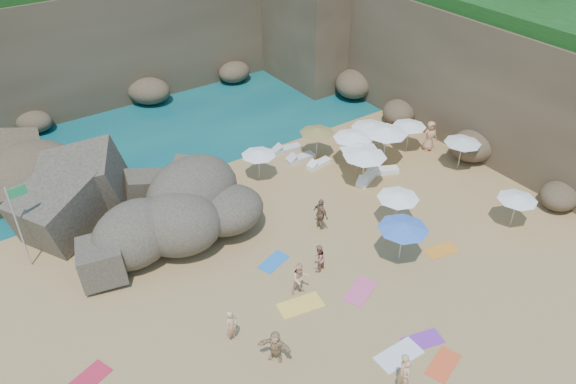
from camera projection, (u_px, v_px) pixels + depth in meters
ground at (289, 271)px, 26.03m from camera, size 120.00×120.00×0.00m
seawater at (82, 68)px, 46.32m from camera, size 120.00×120.00×0.00m
cliff_back at (119, 32)px, 41.61m from camera, size 44.00×8.00×8.00m
cliff_right at (451, 53)px, 38.10m from camera, size 8.00×30.00×8.00m
cliff_corner at (320, 14)px, 45.28m from camera, size 10.00×12.00×8.00m
rock_outcrop at (143, 224)px, 28.97m from camera, size 8.59×6.65×3.30m
flag_pole at (18, 216)px, 24.87m from camera, size 0.86×0.14×4.39m
parasol_0 at (365, 153)px, 30.71m from camera, size 2.45×2.45×2.32m
parasol_1 at (259, 153)px, 31.57m from camera, size 1.99×1.99×1.88m
parasol_2 at (371, 125)px, 33.65m from camera, size 2.33×2.33×2.21m
parasol_3 at (354, 135)px, 32.52m from camera, size 2.40×2.40×2.27m
parasol_4 at (386, 130)px, 32.69m from camera, size 2.58×2.58×2.44m
parasol_5 at (359, 146)px, 31.78m from camera, size 2.21×2.21×2.09m
parasol_6 at (317, 130)px, 33.49m from camera, size 2.13×2.13×2.02m
parasol_7 at (410, 124)px, 34.25m from camera, size 2.08×2.08×1.97m
parasol_8 at (463, 141)px, 32.42m from camera, size 2.15×2.15×2.04m
parasol_9 at (398, 195)px, 27.89m from camera, size 2.13×2.13×2.02m
parasol_10 at (404, 226)px, 25.53m from camera, size 2.37×2.37×2.24m
parasol_11 at (518, 197)px, 27.96m from camera, size 1.99×1.99×1.88m
lounger_0 at (300, 158)px, 34.13m from camera, size 1.84×0.67×0.28m
lounger_1 at (383, 171)px, 32.98m from camera, size 1.89×1.32×0.28m
lounger_2 at (287, 149)px, 35.03m from camera, size 1.91×0.91×0.28m
lounger_3 at (319, 164)px, 33.63m from camera, size 1.69×0.77×0.25m
lounger_4 at (404, 130)px, 37.13m from camera, size 1.97×0.84×0.30m
lounger_5 at (367, 179)px, 32.25m from camera, size 1.84×1.28×0.27m
towel_2 at (443, 364)px, 21.67m from camera, size 1.83×1.31×0.03m
towel_6 at (423, 340)px, 22.65m from camera, size 1.79×1.20×0.03m
towel_7 at (87, 380)px, 21.07m from camera, size 1.96×1.44×0.03m
towel_8 at (274, 262)px, 26.56m from camera, size 1.74×1.25×0.03m
towel_9 at (360, 291)px, 24.95m from camera, size 2.04×1.57×0.03m
towel_10 at (441, 251)px, 27.23m from camera, size 1.74×1.10×0.03m
towel_12 at (301, 305)px, 24.24m from camera, size 2.08×1.31×0.03m
towel_13 at (399, 355)px, 22.04m from camera, size 1.93×0.99×0.03m
person_stand_0 at (232, 326)px, 22.26m from camera, size 0.65×0.51×1.56m
person_stand_1 at (318, 258)px, 25.70m from camera, size 0.84×0.75×1.44m
person_stand_2 at (169, 188)px, 30.39m from camera, size 0.97×0.98×1.51m
person_stand_3 at (321, 214)px, 28.21m from camera, size 0.47×1.05×1.76m
person_stand_4 at (430, 136)px, 34.75m from camera, size 1.06×0.80×1.94m
person_stand_5 at (143, 232)px, 27.08m from camera, size 1.59×0.66×1.66m
person_stand_6 at (404, 376)px, 20.33m from camera, size 0.51×0.64×1.56m
person_lie_3 at (275, 356)px, 21.79m from camera, size 1.97×1.95×0.39m
person_lie_4 at (402, 384)px, 20.72m from camera, size 0.86×1.78×0.41m
person_lie_5 at (300, 287)px, 24.73m from camera, size 1.19×1.75×0.60m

